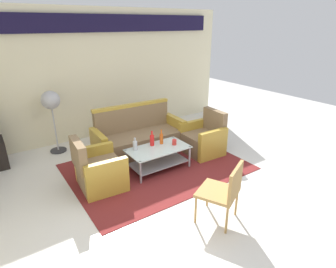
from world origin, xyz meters
TOP-DOWN VIEW (x-y plane):
  - ground_plane at (0.00, 0.00)m, footprint 14.00×14.00m
  - wall_back at (0.00, 3.05)m, footprint 6.52×0.19m
  - rug at (0.08, 0.86)m, footprint 3.06×2.26m
  - couch at (0.12, 1.59)m, footprint 1.82×0.80m
  - armchair_left at (-1.03, 0.83)m, footprint 0.75×0.80m
  - armchair_right at (1.20, 0.86)m, footprint 0.72×0.78m
  - coffee_table at (0.07, 0.79)m, footprint 1.10×0.60m
  - bottle_red at (0.05, 0.96)m, footprint 0.08×0.08m
  - bottle_clear at (-0.29, 0.97)m, footprint 0.08×0.08m
  - bottle_orange at (0.23, 0.93)m, footprint 0.06×0.06m
  - cup at (0.40, 0.76)m, footprint 0.08×0.08m
  - pedestal_fan at (-1.23, 2.60)m, footprint 0.36×0.36m
  - wicker_chair at (0.00, -0.90)m, footprint 0.64×0.64m

SIDE VIEW (x-z plane):
  - ground_plane at x=0.00m, z-range 0.00..0.00m
  - rug at x=0.08m, z-range 0.00..0.01m
  - coffee_table at x=0.07m, z-range 0.07..0.47m
  - armchair_left at x=-1.03m, z-range -0.14..0.71m
  - armchair_right at x=1.20m, z-range -0.14..0.71m
  - couch at x=0.12m, z-range -0.16..0.80m
  - cup at x=0.40m, z-range 0.41..0.51m
  - bottle_clear at x=-0.29m, z-range 0.38..0.61m
  - wicker_chair at x=0.00m, z-range 0.07..0.91m
  - bottle_orange at x=0.23m, z-range 0.38..0.65m
  - bottle_red at x=0.05m, z-range 0.38..0.66m
  - pedestal_fan at x=-1.23m, z-range 0.38..1.65m
  - wall_back at x=0.00m, z-range 0.08..2.88m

